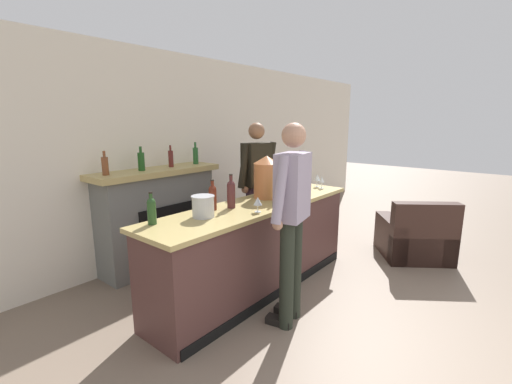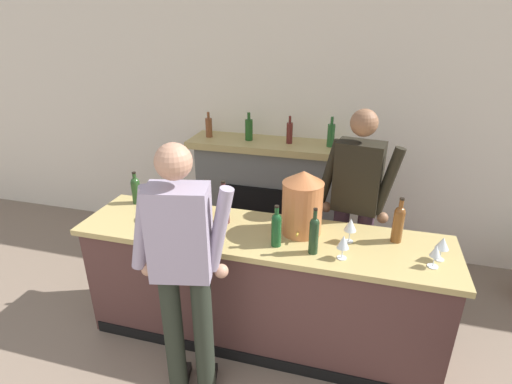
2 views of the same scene
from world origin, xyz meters
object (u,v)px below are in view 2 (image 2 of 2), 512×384
(copper_dispenser, at_px, (302,202))
(wine_bottle_riesling_slim, at_px, (314,234))
(wine_bottle_chardonnay_pale, at_px, (224,204))
(wine_bottle_rose_blush, at_px, (398,222))
(wine_bottle_burgundy_dark, at_px, (207,199))
(fireplace_stone, at_px, (267,195))
(wine_glass_by_dispenser, at_px, (351,225))
(wine_bottle_cabernet_heavy, at_px, (276,228))
(wine_bottle_port_short, at_px, (136,189))
(wine_glass_mid_counter, at_px, (343,242))
(wine_glass_front_left, at_px, (215,230))
(person_bartender, at_px, (355,208))
(ice_bucket_steel, at_px, (173,206))
(wine_glass_front_right, at_px, (436,252))
(wine_glass_back_row, at_px, (443,244))
(person_customer, at_px, (183,271))

(copper_dispenser, relative_size, wine_bottle_riesling_slim, 1.45)
(copper_dispenser, height_order, wine_bottle_chardonnay_pale, copper_dispenser)
(wine_bottle_rose_blush, bearing_deg, wine_bottle_burgundy_dark, 178.97)
(fireplace_stone, bearing_deg, wine_glass_by_dispenser, -55.45)
(fireplace_stone, relative_size, wine_bottle_cabernet_heavy, 5.38)
(fireplace_stone, bearing_deg, wine_bottle_port_short, -126.20)
(wine_glass_mid_counter, bearing_deg, wine_glass_front_left, -177.05)
(wine_bottle_cabernet_heavy, relative_size, wine_bottle_riesling_slim, 0.92)
(wine_bottle_port_short, xyz_separation_m, wine_glass_mid_counter, (1.76, -0.40, -0.01))
(wine_bottle_cabernet_heavy, bearing_deg, wine_bottle_riesling_slim, -5.60)
(person_bartender, relative_size, ice_bucket_steel, 8.58)
(wine_glass_front_right, bearing_deg, wine_bottle_port_short, 171.52)
(fireplace_stone, xyz_separation_m, wine_glass_mid_counter, (0.90, -1.58, 0.46))
(ice_bucket_steel, relative_size, wine_glass_back_row, 1.27)
(wine_bottle_chardonnay_pale, relative_size, wine_glass_by_dispenser, 1.90)
(wine_bottle_riesling_slim, height_order, wine_glass_by_dispenser, wine_bottle_riesling_slim)
(person_customer, relative_size, person_bartender, 1.01)
(person_customer, relative_size, wine_glass_back_row, 10.98)
(wine_bottle_port_short, bearing_deg, person_customer, -46.15)
(copper_dispenser, distance_m, wine_glass_back_row, 0.96)
(wine_glass_back_row, bearing_deg, wine_glass_by_dispenser, 172.52)
(wine_bottle_cabernet_heavy, distance_m, wine_glass_by_dispenser, 0.52)
(ice_bucket_steel, bearing_deg, person_customer, -59.73)
(fireplace_stone, bearing_deg, wine_bottle_cabernet_heavy, -73.99)
(wine_bottle_rose_blush, bearing_deg, person_customer, -148.09)
(person_bartender, relative_size, wine_glass_front_right, 11.55)
(wine_bottle_cabernet_heavy, height_order, wine_glass_back_row, wine_bottle_cabernet_heavy)
(wine_bottle_cabernet_heavy, height_order, wine_bottle_rose_blush, wine_bottle_rose_blush)
(wine_bottle_cabernet_heavy, xyz_separation_m, wine_bottle_riesling_slim, (0.26, -0.03, 0.01))
(wine_glass_front_left, bearing_deg, fireplace_stone, 90.75)
(wine_glass_by_dispenser, xyz_separation_m, wine_glass_back_row, (0.59, -0.08, -0.01))
(ice_bucket_steel, xyz_separation_m, wine_bottle_burgundy_dark, (0.24, 0.12, 0.04))
(fireplace_stone, relative_size, wine_bottle_burgundy_dark, 5.44)
(fireplace_stone, relative_size, wine_glass_front_left, 11.03)
(person_bartender, height_order, copper_dispenser, person_bartender)
(wine_bottle_chardonnay_pale, xyz_separation_m, wine_glass_back_row, (1.54, -0.12, -0.03))
(copper_dispenser, relative_size, ice_bucket_steel, 2.27)
(copper_dispenser, distance_m, wine_glass_front_right, 0.93)
(wine_bottle_chardonnay_pale, bearing_deg, wine_glass_back_row, -4.29)
(wine_glass_mid_counter, bearing_deg, wine_bottle_cabernet_heavy, 174.63)
(wine_bottle_cabernet_heavy, bearing_deg, wine_bottle_rose_blush, 19.33)
(person_customer, relative_size, wine_bottle_cabernet_heavy, 5.97)
(fireplace_stone, xyz_separation_m, wine_bottle_riesling_slim, (0.70, -1.57, 0.49))
(wine_glass_front_left, bearing_deg, wine_bottle_cabernet_heavy, 11.86)
(wine_bottle_rose_blush, relative_size, wine_glass_back_row, 2.01)
(copper_dispenser, bearing_deg, ice_bucket_steel, -177.34)
(wine_glass_mid_counter, distance_m, wine_glass_by_dispenser, 0.23)
(person_customer, distance_m, wine_glass_front_left, 0.43)
(ice_bucket_steel, distance_m, wine_bottle_rose_blush, 1.69)
(wine_bottle_riesling_slim, height_order, wine_glass_front_right, wine_bottle_riesling_slim)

